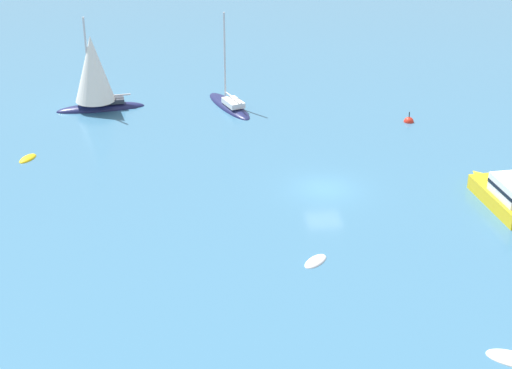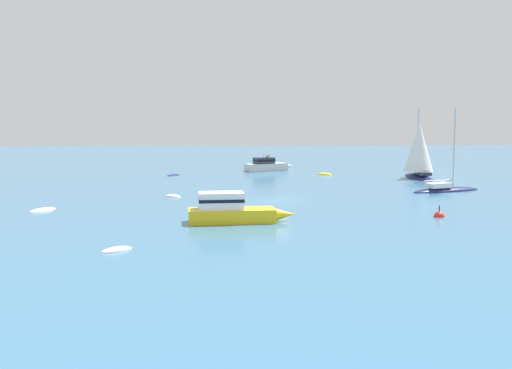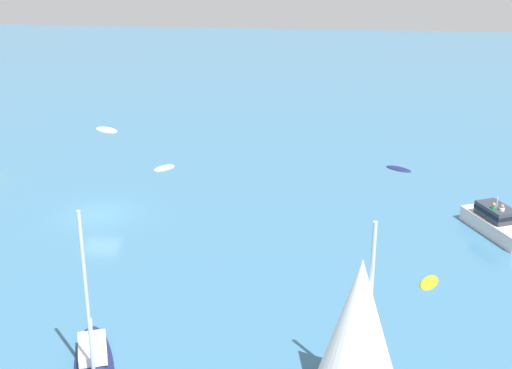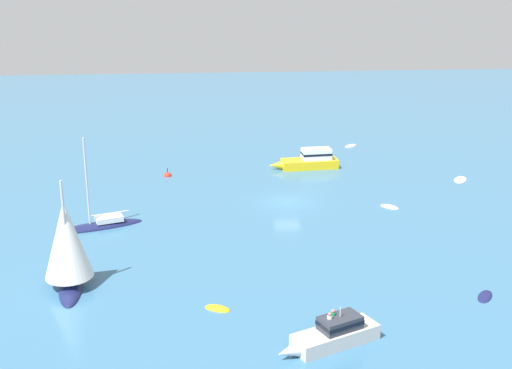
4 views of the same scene
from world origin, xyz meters
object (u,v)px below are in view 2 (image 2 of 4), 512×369
Objects in this scene: cabin_cruiser at (232,210)px; rib_1 at (43,210)px; tender at (174,175)px; yacht at (419,153)px; cabin_cruiser_1 at (267,165)px; channel_buoy at (439,217)px; sloop at (445,190)px; rib_2 at (117,250)px; skiff at (325,175)px; rib at (173,197)px.

cabin_cruiser is 2.79× the size of rib_1.
cabin_cruiser reaches higher than tender.
yacht is 35.88m from cabin_cruiser.
yacht is 20.08m from cabin_cruiser_1.
cabin_cruiser is 38.07m from cabin_cruiser_1.
cabin_cruiser_1 reaches higher than channel_buoy.
sloop is 1.08× the size of cabin_cruiser.
tender is at bearing -128.62° from rib_2.
tender is at bearing 97.98° from cabin_cruiser.
rib_1 is at bearing 176.66° from sloop.
rib_1 is at bearing -146.90° from cabin_cruiser_1.
sloop is at bearing 69.83° from channel_buoy.
yacht reaches higher than rib_1.
sloop is 27.10m from cabin_cruiser.
cabin_cruiser_1 is 3.26× the size of rib_2.
cabin_cruiser is at bearing -161.82° from sloop.
skiff reaches higher than rib_1.
sloop is 6.61× the size of channel_buoy.
cabin_cruiser_1 is (11.96, 5.36, 0.74)m from tender.
cabin_cruiser is at bearing -133.64° from tender.
yacht is 43.86m from rib_1.
sloop is at bearing 32.84° from cabin_cruiser.
cabin_cruiser is 3.79× the size of rib_2.
yacht is at bearing 47.13° from cabin_cruiser.
sloop is (9.91, -16.09, 0.15)m from skiff.
sloop is 4.11× the size of rib_2.
rib_2 is at bearing 61.44° from rib_1.
cabin_cruiser_1 reaches higher than tender.
sloop reaches higher than rib_2.
cabin_cruiser is at bearing 100.37° from rib_1.
cabin_cruiser_1 is (-17.47, 9.62, -2.30)m from yacht.
channel_buoy is at bearing 124.42° from skiff.
sloop reaches higher than cabin_cruiser.
rib_2 is (-6.77, -9.07, -0.90)m from cabin_cruiser.
skiff is 1.02× the size of rib.
rib_2 is (-28.24, -25.59, -0.15)m from sloop.
cabin_cruiser is at bearing 96.66° from skiff.
rib_1 is at bearing 113.42° from yacht.
skiff reaches higher than rib_2.
rib_1 is 0.42× the size of cabin_cruiser_1.
channel_buoy is at bearing -109.10° from tender.
rib_1 is 37.77m from cabin_cruiser_1.
tender is at bearing 26.73° from skiff.
rib_1 is at bearing 81.39° from rib.
rib is at bearing 166.62° from sloop.
rib_1 is at bearing -99.00° from rib_2.
skiff is 34.62m from cabin_cruiser.
channel_buoy reaches higher than rib_2.
rib_2 is (-28.89, -37.24, -3.04)m from yacht.
rib is at bearing -132.34° from rib_2.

